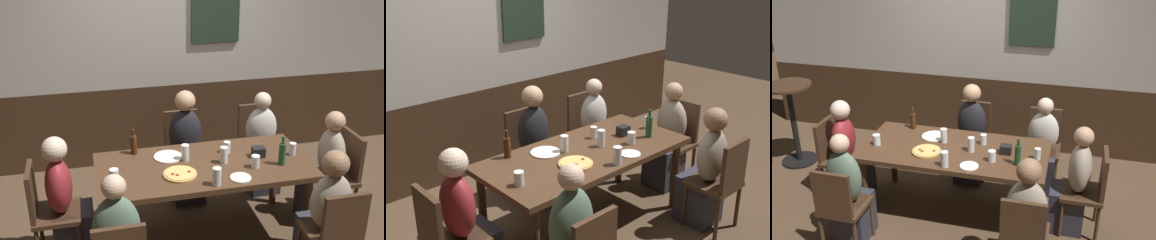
# 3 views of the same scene
# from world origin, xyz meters

# --- Properties ---
(ground_plane) EXTENTS (12.00, 12.00, 0.00)m
(ground_plane) POSITION_xyz_m (0.00, 0.00, 0.00)
(ground_plane) COLOR #4C3826
(wall_back) EXTENTS (6.40, 0.13, 2.60)m
(wall_back) POSITION_xyz_m (0.00, 1.65, 1.30)
(wall_back) COLOR #3D2819
(wall_back) RESTS_ON ground_plane
(dining_table) EXTENTS (1.89, 0.89, 0.74)m
(dining_table) POSITION_xyz_m (0.00, 0.00, 0.66)
(dining_table) COLOR #472D1C
(dining_table) RESTS_ON ground_plane
(chair_mid_far) EXTENTS (0.40, 0.40, 0.88)m
(chair_mid_far) POSITION_xyz_m (0.00, 0.86, 0.50)
(chair_mid_far) COLOR #422B1C
(chair_mid_far) RESTS_ON ground_plane
(chair_right_far) EXTENTS (0.40, 0.40, 0.88)m
(chair_right_far) POSITION_xyz_m (0.83, 0.86, 0.50)
(chair_right_far) COLOR #422B1C
(chair_right_far) RESTS_ON ground_plane
(chair_head_east) EXTENTS (0.40, 0.40, 0.88)m
(chair_head_east) POSITION_xyz_m (1.36, 0.00, 0.50)
(chair_head_east) COLOR #422B1C
(chair_head_east) RESTS_ON ground_plane
(chair_right_near) EXTENTS (0.40, 0.40, 0.88)m
(chair_right_near) POSITION_xyz_m (0.83, -0.86, 0.50)
(chair_right_near) COLOR #422B1C
(chair_right_near) RESTS_ON ground_plane
(chair_head_west) EXTENTS (0.40, 0.40, 0.88)m
(chair_head_west) POSITION_xyz_m (-1.36, 0.00, 0.50)
(chair_head_west) COLOR #422B1C
(chair_head_west) RESTS_ON ground_plane
(person_mid_far) EXTENTS (0.34, 0.37, 1.17)m
(person_mid_far) POSITION_xyz_m (-0.00, 0.70, 0.50)
(person_mid_far) COLOR #2D2D38
(person_mid_far) RESTS_ON ground_plane
(person_right_far) EXTENTS (0.34, 0.37, 1.09)m
(person_right_far) POSITION_xyz_m (0.83, 0.69, 0.45)
(person_right_far) COLOR #2D2D38
(person_right_far) RESTS_ON ground_plane
(person_head_east) EXTENTS (0.37, 0.34, 1.12)m
(person_head_east) POSITION_xyz_m (1.20, 0.00, 0.47)
(person_head_east) COLOR #2D2D38
(person_head_east) RESTS_ON ground_plane
(person_right_near) EXTENTS (0.34, 0.37, 1.13)m
(person_right_near) POSITION_xyz_m (0.83, -0.70, 0.48)
(person_right_near) COLOR #2D2D38
(person_right_near) RESTS_ON ground_plane
(person_head_west) EXTENTS (0.37, 0.34, 1.13)m
(person_head_west) POSITION_xyz_m (-1.20, 0.00, 0.48)
(person_head_west) COLOR #2D2D38
(person_head_west) RESTS_ON ground_plane
(pizza) EXTENTS (0.29, 0.29, 0.03)m
(pizza) POSITION_xyz_m (-0.25, -0.14, 0.75)
(pizza) COLOR tan
(pizza) RESTS_ON dining_table
(tumbler_short) EXTENTS (0.06, 0.06, 0.11)m
(tumbler_short) POSITION_xyz_m (0.27, 0.17, 0.79)
(tumbler_short) COLOR silver
(tumbler_short) RESTS_ON dining_table
(pint_glass_stout) EXTENTS (0.07, 0.07, 0.15)m
(pint_glass_stout) POSITION_xyz_m (0.18, -0.02, 0.81)
(pint_glass_stout) COLOR silver
(pint_glass_stout) RESTS_ON dining_table
(pint_glass_amber) EXTENTS (0.07, 0.07, 0.15)m
(pint_glass_amber) POSITION_xyz_m (-0.14, 0.11, 0.81)
(pint_glass_amber) COLOR silver
(pint_glass_amber) RESTS_ON dining_table
(tumbler_water) EXTENTS (0.06, 0.06, 0.12)m
(tumbler_water) POSITION_xyz_m (0.84, -0.01, 0.79)
(tumbler_water) COLOR silver
(tumbler_water) RESTS_ON dining_table
(pint_glass_pale) EXTENTS (0.08, 0.08, 0.11)m
(pint_glass_pale) POSITION_xyz_m (-0.79, -0.12, 0.79)
(pint_glass_pale) COLOR silver
(pint_glass_pale) RESTS_ON dining_table
(beer_glass_tall) EXTENTS (0.07, 0.07, 0.11)m
(beer_glass_tall) POSITION_xyz_m (0.42, -0.16, 0.79)
(beer_glass_tall) COLOR silver
(beer_glass_tall) RESTS_ON dining_table
(highball_clear) EXTENTS (0.07, 0.07, 0.15)m
(highball_clear) POSITION_xyz_m (0.01, -0.37, 0.81)
(highball_clear) COLOR silver
(highball_clear) RESTS_ON dining_table
(beer_bottle_green) EXTENTS (0.06, 0.06, 0.27)m
(beer_bottle_green) POSITION_xyz_m (0.66, -0.16, 0.85)
(beer_bottle_green) COLOR #194723
(beer_bottle_green) RESTS_ON dining_table
(beer_bottle_brown) EXTENTS (0.06, 0.06, 0.24)m
(beer_bottle_brown) POSITION_xyz_m (-0.57, 0.35, 0.84)
(beer_bottle_brown) COLOR #42230F
(beer_bottle_brown) RESTS_ON dining_table
(plate_white_large) EXTENTS (0.26, 0.26, 0.01)m
(plate_white_large) POSITION_xyz_m (-0.28, 0.20, 0.75)
(plate_white_large) COLOR white
(plate_white_large) RESTS_ON dining_table
(plate_white_small) EXTENTS (0.18, 0.18, 0.01)m
(plate_white_small) POSITION_xyz_m (0.23, -0.31, 0.75)
(plate_white_small) COLOR white
(plate_white_small) RESTS_ON dining_table
(condiment_caddy) EXTENTS (0.11, 0.09, 0.09)m
(condiment_caddy) POSITION_xyz_m (0.52, 0.03, 0.79)
(condiment_caddy) COLOR black
(condiment_caddy) RESTS_ON dining_table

